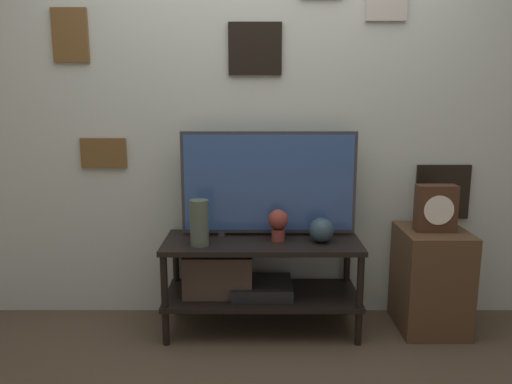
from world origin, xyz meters
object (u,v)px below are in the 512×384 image
Objects in this scene: vase_round_glass at (322,230)px; vase_tall_ceramic at (200,223)px; television at (269,183)px; mantel_clock at (436,208)px; decorative_bust at (279,223)px.

vase_tall_ceramic reaches higher than vase_round_glass.
television reaches higher than mantel_clock.
decorative_bust is at bearing -179.46° from mantel_clock.
decorative_bust is (0.45, 0.09, -0.02)m from vase_tall_ceramic.
vase_tall_ceramic is 0.46m from decorative_bust.
television is 0.49m from vase_tall_ceramic.
television is at bearing 27.85° from vase_tall_ceramic.
vase_tall_ceramic is at bearing -174.66° from vase_round_glass.
vase_tall_ceramic is (-0.70, -0.07, 0.06)m from vase_round_glass.
decorative_bust is at bearing -64.87° from television.
mantel_clock is at bearing -6.26° from television.
television reaches higher than vase_round_glass.
vase_round_glass is at bearing -176.83° from mantel_clock.
decorative_bust is at bearing 173.51° from vase_round_glass.
vase_tall_ceramic is at bearing -152.15° from television.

